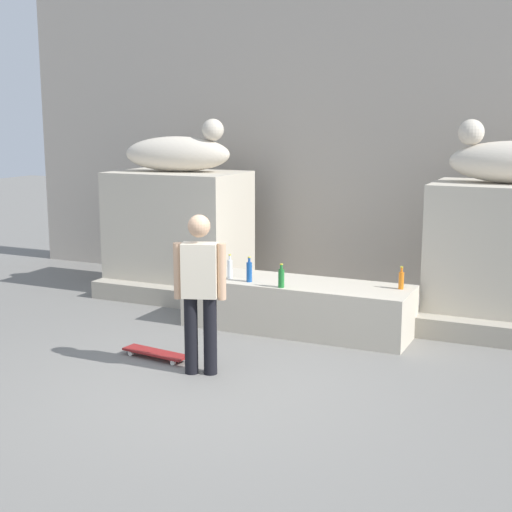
{
  "coord_description": "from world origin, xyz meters",
  "views": [
    {
      "loc": [
        3.2,
        -6.14,
        2.64
      ],
      "look_at": [
        -0.13,
        1.18,
        1.1
      ],
      "focal_mm": 51.4,
      "sensor_mm": 36.0,
      "label": 1
    }
  ],
  "objects_px": {
    "skater": "(200,287)",
    "bottle_blue": "(249,271)",
    "statue_reclining_left": "(180,153)",
    "skateboard": "(155,353)",
    "bottle_orange": "(401,280)",
    "bottle_clear": "(230,269)",
    "bottle_green": "(281,278)"
  },
  "relations": [
    {
      "from": "skateboard",
      "to": "bottle_green",
      "type": "height_order",
      "value": "bottle_green"
    },
    {
      "from": "statue_reclining_left",
      "to": "bottle_green",
      "type": "height_order",
      "value": "statue_reclining_left"
    },
    {
      "from": "statue_reclining_left",
      "to": "bottle_orange",
      "type": "bearing_deg",
      "value": -27.86
    },
    {
      "from": "bottle_clear",
      "to": "bottle_orange",
      "type": "relative_size",
      "value": 1.13
    },
    {
      "from": "statue_reclining_left",
      "to": "bottle_blue",
      "type": "relative_size",
      "value": 5.31
    },
    {
      "from": "statue_reclining_left",
      "to": "bottle_green",
      "type": "relative_size",
      "value": 5.79
    },
    {
      "from": "skater",
      "to": "bottle_green",
      "type": "relative_size",
      "value": 5.75
    },
    {
      "from": "statue_reclining_left",
      "to": "bottle_blue",
      "type": "height_order",
      "value": "statue_reclining_left"
    },
    {
      "from": "skateboard",
      "to": "statue_reclining_left",
      "type": "bearing_deg",
      "value": -57.83
    },
    {
      "from": "statue_reclining_left",
      "to": "bottle_orange",
      "type": "height_order",
      "value": "statue_reclining_left"
    },
    {
      "from": "skater",
      "to": "bottle_blue",
      "type": "height_order",
      "value": "skater"
    },
    {
      "from": "bottle_blue",
      "to": "bottle_green",
      "type": "height_order",
      "value": "bottle_blue"
    },
    {
      "from": "skater",
      "to": "skateboard",
      "type": "bearing_deg",
      "value": -35.73
    },
    {
      "from": "statue_reclining_left",
      "to": "skater",
      "type": "height_order",
      "value": "statue_reclining_left"
    },
    {
      "from": "statue_reclining_left",
      "to": "skater",
      "type": "xyz_separation_m",
      "value": [
        2.01,
        -3.07,
        -1.19
      ]
    },
    {
      "from": "bottle_clear",
      "to": "bottle_green",
      "type": "xyz_separation_m",
      "value": [
        0.78,
        -0.19,
        -0.01
      ]
    },
    {
      "from": "skater",
      "to": "statue_reclining_left",
      "type": "bearing_deg",
      "value": -75.69
    },
    {
      "from": "statue_reclining_left",
      "to": "bottle_green",
      "type": "bearing_deg",
      "value": -46.05
    },
    {
      "from": "bottle_green",
      "to": "bottle_blue",
      "type": "bearing_deg",
      "value": 166.07
    },
    {
      "from": "statue_reclining_left",
      "to": "bottle_orange",
      "type": "relative_size",
      "value": 6.11
    },
    {
      "from": "bottle_green",
      "to": "bottle_orange",
      "type": "bearing_deg",
      "value": 21.12
    },
    {
      "from": "skateboard",
      "to": "bottle_clear",
      "type": "height_order",
      "value": "bottle_clear"
    },
    {
      "from": "bottle_clear",
      "to": "bottle_orange",
      "type": "xyz_separation_m",
      "value": [
        2.11,
        0.33,
        -0.02
      ]
    },
    {
      "from": "skateboard",
      "to": "bottle_orange",
      "type": "distance_m",
      "value": 3.0
    },
    {
      "from": "skater",
      "to": "bottle_blue",
      "type": "relative_size",
      "value": 5.27
    },
    {
      "from": "skateboard",
      "to": "bottle_clear",
      "type": "bearing_deg",
      "value": -89.33
    },
    {
      "from": "bottle_clear",
      "to": "bottle_blue",
      "type": "xyz_separation_m",
      "value": [
        0.3,
        -0.07,
        0.0
      ]
    },
    {
      "from": "skateboard",
      "to": "bottle_green",
      "type": "distance_m",
      "value": 1.76
    },
    {
      "from": "skateboard",
      "to": "bottle_clear",
      "type": "relative_size",
      "value": 2.64
    },
    {
      "from": "bottle_green",
      "to": "bottle_clear",
      "type": "bearing_deg",
      "value": 166.62
    },
    {
      "from": "skateboard",
      "to": "bottle_green",
      "type": "bearing_deg",
      "value": -118.59
    },
    {
      "from": "statue_reclining_left",
      "to": "bottle_clear",
      "type": "height_order",
      "value": "statue_reclining_left"
    }
  ]
}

